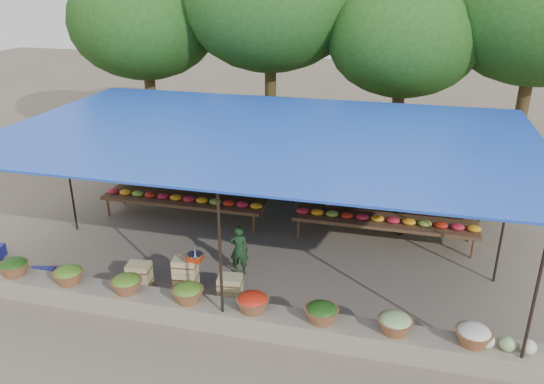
% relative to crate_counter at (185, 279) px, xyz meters
% --- Properties ---
extents(ground, '(60.00, 60.00, 0.00)m').
position_rel_crate_counter_xyz_m(ground, '(1.11, 1.96, -0.31)').
color(ground, '#675C4C').
rests_on(ground, ground).
extents(stone_curb, '(10.60, 0.55, 0.40)m').
position_rel_crate_counter_xyz_m(stone_curb, '(1.11, -0.79, -0.11)').
color(stone_curb, '#6B6755').
rests_on(stone_curb, ground).
extents(stall_canopy, '(10.80, 6.60, 2.82)m').
position_rel_crate_counter_xyz_m(stall_canopy, '(1.11, 2.02, 2.37)').
color(stall_canopy, black).
rests_on(stall_canopy, ground).
extents(produce_baskets, '(8.98, 0.58, 0.34)m').
position_rel_crate_counter_xyz_m(produce_baskets, '(1.01, -0.79, 0.25)').
color(produce_baskets, brown).
rests_on(produce_baskets, stone_curb).
extents(netting_backdrop, '(10.60, 0.06, 2.50)m').
position_rel_crate_counter_xyz_m(netting_backdrop, '(1.11, 5.11, 0.94)').
color(netting_backdrop, '#194619').
rests_on(netting_backdrop, ground).
extents(tree_row, '(16.51, 5.50, 7.12)m').
position_rel_crate_counter_xyz_m(tree_row, '(1.61, 8.05, 4.39)').
color(tree_row, '#3C2A15').
rests_on(tree_row, ground).
extents(fruit_table_left, '(4.21, 0.95, 0.93)m').
position_rel_crate_counter_xyz_m(fruit_table_left, '(-1.38, 3.31, 0.30)').
color(fruit_table_left, '#4D381E').
rests_on(fruit_table_left, ground).
extents(fruit_table_right, '(4.21, 0.95, 0.93)m').
position_rel_crate_counter_xyz_m(fruit_table_right, '(3.62, 3.31, 0.30)').
color(fruit_table_right, '#4D381E').
rests_on(fruit_table_right, ground).
extents(crate_counter, '(2.39, 0.39, 0.77)m').
position_rel_crate_counter_xyz_m(crate_counter, '(0.00, 0.00, 0.00)').
color(crate_counter, tan).
rests_on(crate_counter, ground).
extents(weighing_scale, '(0.29, 0.29, 0.31)m').
position_rel_crate_counter_xyz_m(weighing_scale, '(0.25, 0.00, 0.53)').
color(weighing_scale, red).
rests_on(weighing_scale, crate_counter).
extents(vendor_seated, '(0.42, 0.29, 1.09)m').
position_rel_crate_counter_xyz_m(vendor_seated, '(0.80, 0.99, 0.23)').
color(vendor_seated, '#18351A').
rests_on(vendor_seated, ground).
extents(customer_left, '(1.00, 0.82, 1.87)m').
position_rel_crate_counter_xyz_m(customer_left, '(-2.32, 4.21, 0.62)').
color(customer_left, slate).
rests_on(customer_left, ground).
extents(customer_mid, '(1.18, 1.06, 1.59)m').
position_rel_crate_counter_xyz_m(customer_mid, '(2.59, 3.96, 0.48)').
color(customer_mid, slate).
rests_on(customer_mid, ground).
extents(customer_right, '(1.15, 0.90, 1.82)m').
position_rel_crate_counter_xyz_m(customer_right, '(3.92, 3.86, 0.60)').
color(customer_right, slate).
rests_on(customer_right, ground).
extents(blue_crate_front, '(0.54, 0.44, 0.29)m').
position_rel_crate_counter_xyz_m(blue_crate_front, '(-2.95, -0.37, -0.17)').
color(blue_crate_front, navy).
rests_on(blue_crate_front, ground).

